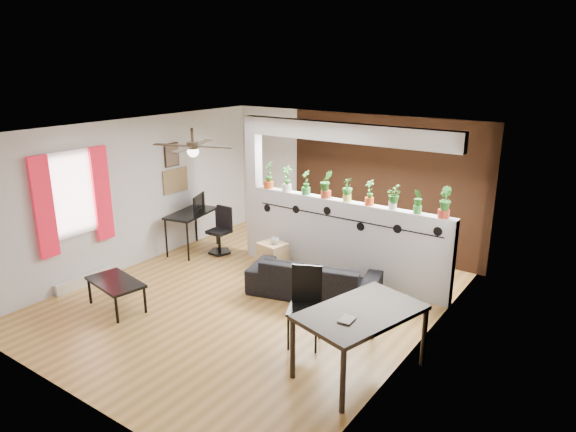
# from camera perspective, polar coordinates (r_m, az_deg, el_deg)

# --- Properties ---
(room_shell) EXTENTS (6.30, 7.10, 2.90)m
(room_shell) POSITION_cam_1_polar(r_m,az_deg,el_deg) (7.58, -4.24, -0.26)
(room_shell) COLOR olive
(room_shell) RESTS_ON ground
(partition_wall) EXTENTS (3.60, 0.18, 1.35)m
(partition_wall) POSITION_cam_1_polar(r_m,az_deg,el_deg) (8.55, 6.41, -2.72)
(partition_wall) COLOR #BCBCC1
(partition_wall) RESTS_ON ground
(ceiling_header) EXTENTS (3.60, 0.18, 0.30)m
(ceiling_header) POSITION_cam_1_polar(r_m,az_deg,el_deg) (8.13, 6.82, 9.14)
(ceiling_header) COLOR silver
(ceiling_header) RESTS_ON room_shell
(pier_column) EXTENTS (0.22, 0.20, 2.60)m
(pier_column) POSITION_cam_1_polar(r_m,az_deg,el_deg) (9.38, -3.76, 3.12)
(pier_column) COLOR #BCBCC1
(pier_column) RESTS_ON ground
(brick_panel) EXTENTS (3.90, 0.05, 2.60)m
(brick_panel) POSITION_cam_1_polar(r_m,az_deg,el_deg) (9.64, 10.73, 3.24)
(brick_panel) COLOR #A1552E
(brick_panel) RESTS_ON ground
(vine_decal) EXTENTS (3.31, 0.01, 0.30)m
(vine_decal) POSITION_cam_1_polar(r_m,az_deg,el_deg) (8.34, 6.18, -0.29)
(vine_decal) COLOR black
(vine_decal) RESTS_ON partition_wall
(window_assembly) EXTENTS (0.09, 1.30, 1.55)m
(window_assembly) POSITION_cam_1_polar(r_m,az_deg,el_deg) (8.63, -22.80, 2.02)
(window_assembly) COLOR white
(window_assembly) RESTS_ON room_shell
(baseboard_heater) EXTENTS (0.08, 1.00, 0.18)m
(baseboard_heater) POSITION_cam_1_polar(r_m,az_deg,el_deg) (9.06, -21.72, -6.69)
(baseboard_heater) COLOR silver
(baseboard_heater) RESTS_ON ground
(corkboard) EXTENTS (0.03, 0.60, 0.45)m
(corkboard) POSITION_cam_1_polar(r_m,az_deg,el_deg) (9.95, -12.39, 3.87)
(corkboard) COLOR olive
(corkboard) RESTS_ON room_shell
(framed_art) EXTENTS (0.03, 0.34, 0.44)m
(framed_art) POSITION_cam_1_polar(r_m,az_deg,el_deg) (9.82, -12.80, 6.65)
(framed_art) COLOR #8C7259
(framed_art) RESTS_ON room_shell
(ceiling_fan) EXTENTS (1.19, 1.19, 0.43)m
(ceiling_fan) POSITION_cam_1_polar(r_m,az_deg,el_deg) (7.66, -10.53, 7.48)
(ceiling_fan) COLOR black
(ceiling_fan) RESTS_ON room_shell
(potted_plant_0) EXTENTS (0.32, 0.32, 0.48)m
(potted_plant_0) POSITION_cam_1_polar(r_m,az_deg,el_deg) (9.11, -2.17, 4.68)
(potted_plant_0) COLOR #CF4B18
(potted_plant_0) RESTS_ON partition_wall
(potted_plant_1) EXTENTS (0.25, 0.22, 0.44)m
(potted_plant_1) POSITION_cam_1_polar(r_m,az_deg,el_deg) (8.89, -0.13, 4.26)
(potted_plant_1) COLOR silver
(potted_plant_1) RESTS_ON partition_wall
(potted_plant_2) EXTENTS (0.27, 0.26, 0.41)m
(potted_plant_2) POSITION_cam_1_polar(r_m,az_deg,el_deg) (8.68, 2.02, 3.84)
(potted_plant_2) COLOR #2E7E37
(potted_plant_2) RESTS_ON partition_wall
(potted_plant_3) EXTENTS (0.31, 0.31, 0.46)m
(potted_plant_3) POSITION_cam_1_polar(r_m,az_deg,el_deg) (8.47, 4.27, 3.65)
(potted_plant_3) COLOR #B0391C
(potted_plant_3) RESTS_ON partition_wall
(potted_plant_4) EXTENTS (0.18, 0.21, 0.39)m
(potted_plant_4) POSITION_cam_1_polar(r_m,az_deg,el_deg) (8.29, 6.61, 3.02)
(potted_plant_4) COLOR gold
(potted_plant_4) RESTS_ON partition_wall
(potted_plant_5) EXTENTS (0.25, 0.23, 0.41)m
(potted_plant_5) POSITION_cam_1_polar(r_m,az_deg,el_deg) (8.12, 9.06, 2.68)
(potted_plant_5) COLOR #D74819
(potted_plant_5) RESTS_ON partition_wall
(potted_plant_6) EXTENTS (0.22, 0.23, 0.37)m
(potted_plant_6) POSITION_cam_1_polar(r_m,az_deg,el_deg) (7.97, 11.61, 2.14)
(potted_plant_6) COLOR white
(potted_plant_6) RESTS_ON partition_wall
(potted_plant_7) EXTENTS (0.22, 0.23, 0.37)m
(potted_plant_7) POSITION_cam_1_polar(r_m,az_deg,el_deg) (7.83, 14.25, 1.69)
(potted_plant_7) COLOR green
(potted_plant_7) RESTS_ON partition_wall
(potted_plant_8) EXTENTS (0.30, 0.31, 0.46)m
(potted_plant_8) POSITION_cam_1_polar(r_m,az_deg,el_deg) (7.69, 17.01, 1.54)
(potted_plant_8) COLOR #B22C1C
(potted_plant_8) RESTS_ON partition_wall
(sofa) EXTENTS (2.06, 1.23, 0.56)m
(sofa) POSITION_cam_1_polar(r_m,az_deg,el_deg) (8.05, 2.91, -6.92)
(sofa) COLOR black
(sofa) RESTS_ON ground
(cube_shelf) EXTENTS (0.49, 0.45, 0.53)m
(cube_shelf) POSITION_cam_1_polar(r_m,az_deg,el_deg) (8.91, -1.69, -4.62)
(cube_shelf) COLOR tan
(cube_shelf) RESTS_ON ground
(cup) EXTENTS (0.18, 0.18, 0.11)m
(cup) POSITION_cam_1_polar(r_m,az_deg,el_deg) (8.77, -1.45, -2.77)
(cup) COLOR gray
(cup) RESTS_ON cube_shelf
(computer_desk) EXTENTS (0.75, 1.16, 0.77)m
(computer_desk) POSITION_cam_1_polar(r_m,az_deg,el_deg) (9.92, -10.70, 0.03)
(computer_desk) COLOR black
(computer_desk) RESTS_ON ground
(monitor) EXTENTS (0.30, 0.17, 0.17)m
(monitor) POSITION_cam_1_polar(r_m,az_deg,el_deg) (9.97, -10.14, 1.11)
(monitor) COLOR black
(monitor) RESTS_ON computer_desk
(office_chair) EXTENTS (0.46, 0.46, 0.88)m
(office_chair) POSITION_cam_1_polar(r_m,az_deg,el_deg) (9.80, -7.45, -1.93)
(office_chair) COLOR black
(office_chair) RESTS_ON ground
(dining_table) EXTENTS (1.24, 1.64, 0.79)m
(dining_table) POSITION_cam_1_polar(r_m,az_deg,el_deg) (6.06, 8.11, -11.06)
(dining_table) COLOR black
(dining_table) RESTS_ON ground
(book) EXTENTS (0.16, 0.21, 0.02)m
(book) POSITION_cam_1_polar(r_m,az_deg,el_deg) (5.82, 5.88, -11.17)
(book) COLOR gray
(book) RESTS_ON dining_table
(folding_chair) EXTENTS (0.55, 0.55, 1.03)m
(folding_chair) POSITION_cam_1_polar(r_m,az_deg,el_deg) (6.67, 1.98, -9.12)
(folding_chair) COLOR black
(folding_chair) RESTS_ON ground
(coffee_table) EXTENTS (1.01, 0.68, 0.44)m
(coffee_table) POSITION_cam_1_polar(r_m,az_deg,el_deg) (8.01, -18.61, -7.15)
(coffee_table) COLOR black
(coffee_table) RESTS_ON ground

